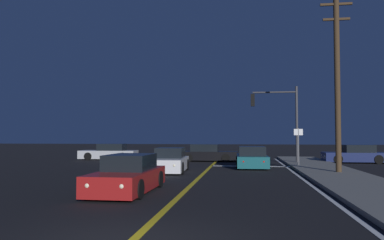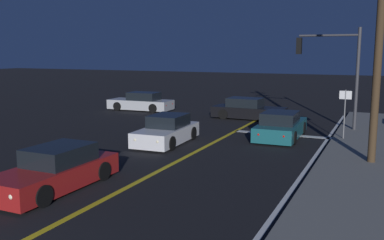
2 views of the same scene
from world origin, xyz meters
name	(u,v)px [view 2 (image 2 of 2)]	position (x,y,z in m)	size (l,w,h in m)	color
sidewalk_right	(356,190)	(6.70, 9.91, 0.07)	(3.20, 35.69, 0.15)	slate
lane_line_center	(163,168)	(0.00, 9.91, 0.01)	(0.20, 33.71, 0.01)	gold
lane_line_edge_right	(295,185)	(4.85, 9.91, 0.01)	(0.16, 33.71, 0.01)	white
stop_bar	(282,135)	(2.55, 18.33, 0.01)	(5.10, 0.50, 0.01)	white
car_lead_oncoming_white	(167,131)	(-1.97, 13.97, 0.58)	(1.98, 4.21, 1.34)	silver
car_following_oncoming_black	(248,110)	(-0.68, 22.75, 0.58)	(4.69, 2.00, 1.34)	black
car_mid_block_red	(56,171)	(-2.00, 6.45, 0.58)	(1.87, 4.56, 1.34)	maroon
car_distant_tail_silver	(141,102)	(-9.04, 23.43, 0.58)	(4.79, 2.02, 1.34)	#B2B5BA
car_side_waiting_teal	(281,126)	(2.64, 17.43, 0.58)	(2.06, 4.62, 1.34)	#195960
traffic_signal_near_right	(334,63)	(4.72, 20.63, 3.67)	(3.33, 0.28, 5.55)	#38383D
utility_pole_right	(380,33)	(7.00, 13.57, 4.96)	(1.62, 0.29, 9.54)	#42301E
street_sign_corner	(345,107)	(5.60, 17.83, 1.68)	(0.56, 0.06, 2.50)	slate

